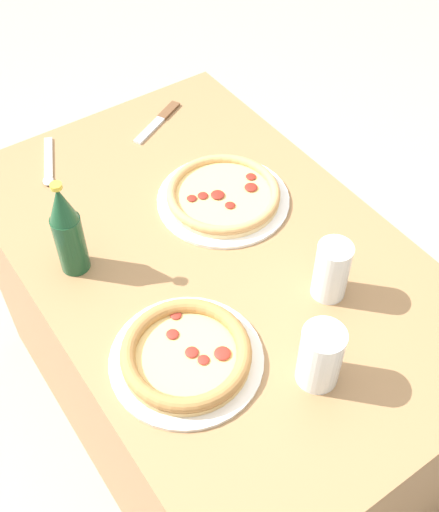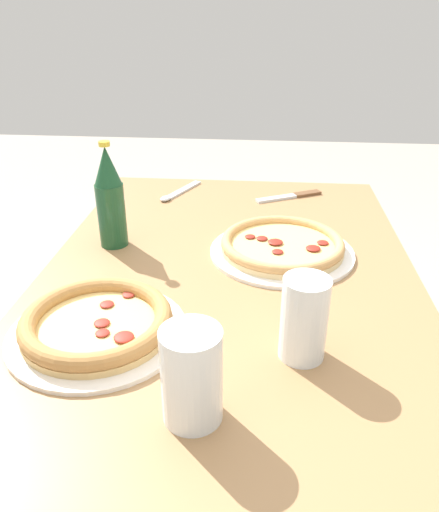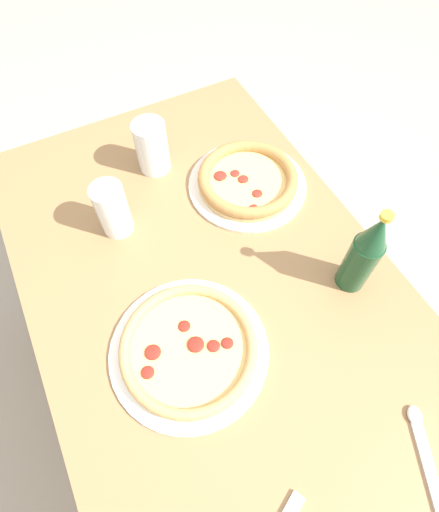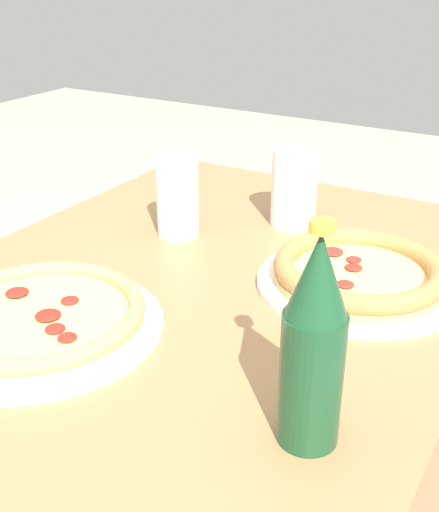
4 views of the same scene
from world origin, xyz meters
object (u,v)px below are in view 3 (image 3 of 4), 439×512
object	(u,v)px
glass_orange_juice	(113,211)
glass_red_wine	(152,149)
pizza_pepperoni	(189,348)
pizza_veggie	(248,180)
spoon	(424,451)
beer_bottle	(365,253)

from	to	relation	value
glass_orange_juice	glass_red_wine	xyz separation A→B (m)	(0.14, -0.15, -0.00)
pizza_pepperoni	glass_orange_juice	bearing A→B (deg)	3.61
pizza_veggie	pizza_pepperoni	world-z (taller)	pizza_veggie
pizza_pepperoni	glass_red_wine	size ratio (longest dim) A/B	2.30
glass_red_wine	spoon	bearing A→B (deg)	-169.16
beer_bottle	pizza_pepperoni	bearing A→B (deg)	87.86
pizza_pepperoni	beer_bottle	world-z (taller)	beer_bottle
pizza_pepperoni	spoon	distance (m)	0.45
pizza_veggie	glass_red_wine	distance (m)	0.25
glass_red_wine	beer_bottle	xyz separation A→B (m)	(-0.50, -0.25, 0.05)
spoon	glass_red_wine	bearing A→B (deg)	10.84
pizza_pepperoni	spoon	world-z (taller)	pizza_pepperoni
pizza_veggie	beer_bottle	distance (m)	0.35
spoon	glass_orange_juice	bearing A→B (deg)	24.12
pizza_veggie	glass_orange_juice	size ratio (longest dim) A/B	2.18
glass_orange_juice	spoon	xyz separation A→B (m)	(-0.69, -0.31, -0.06)
pizza_veggie	spoon	distance (m)	0.67
pizza_veggie	glass_red_wine	world-z (taller)	glass_red_wine
glass_orange_juice	beer_bottle	bearing A→B (deg)	-132.24
glass_red_wine	spoon	distance (m)	0.85
pizza_veggie	beer_bottle	bearing A→B (deg)	-168.86
pizza_veggie	glass_red_wine	xyz separation A→B (m)	(0.17, 0.18, 0.04)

